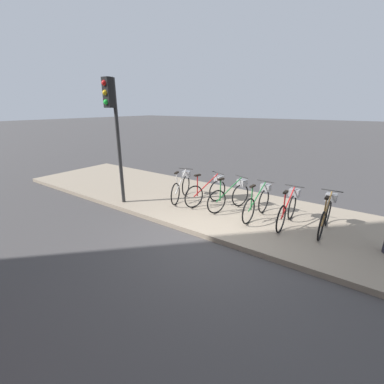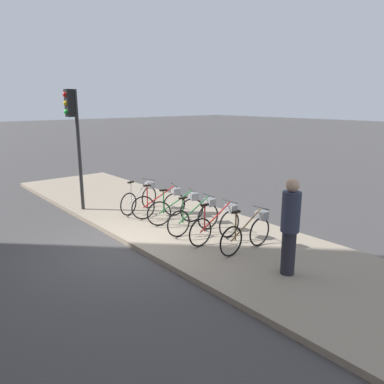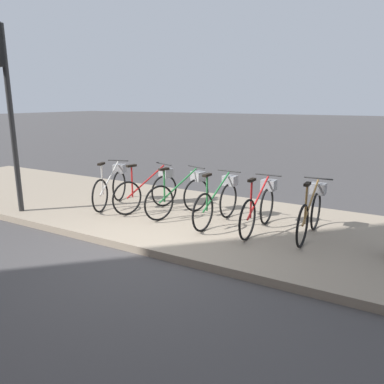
# 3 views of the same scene
# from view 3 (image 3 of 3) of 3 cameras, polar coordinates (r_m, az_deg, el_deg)

# --- Properties ---
(ground_plane) EXTENTS (120.00, 120.00, 0.00)m
(ground_plane) POSITION_cam_3_polar(r_m,az_deg,el_deg) (5.68, -7.32, -9.61)
(ground_plane) COLOR #423F3F
(sidewalk) EXTENTS (16.60, 3.54, 0.12)m
(sidewalk) POSITION_cam_3_polar(r_m,az_deg,el_deg) (7.05, 1.38, -4.27)
(sidewalk) COLOR gray
(sidewalk) RESTS_ON ground_plane
(parked_bicycle_0) EXTENTS (0.59, 1.50, 0.95)m
(parked_bicycle_0) POSITION_cam_3_polar(r_m,az_deg,el_deg) (7.92, -12.10, 1.07)
(parked_bicycle_0) COLOR black
(parked_bicycle_0) RESTS_ON sidewalk
(parked_bicycle_1) EXTENTS (0.61, 1.49, 0.95)m
(parked_bicycle_1) POSITION_cam_3_polar(r_m,az_deg,el_deg) (7.45, -6.38, 0.50)
(parked_bicycle_1) COLOR black
(parked_bicycle_1) RESTS_ON sidewalk
(parked_bicycle_2) EXTENTS (0.64, 1.48, 0.95)m
(parked_bicycle_2) POSITION_cam_3_polar(r_m,az_deg,el_deg) (7.06, -1.48, -0.15)
(parked_bicycle_2) COLOR black
(parked_bicycle_2) RESTS_ON sidewalk
(parked_bicycle_3) EXTENTS (0.46, 1.55, 0.95)m
(parked_bicycle_3) POSITION_cam_3_polar(r_m,az_deg,el_deg) (6.61, 4.15, -1.15)
(parked_bicycle_3) COLOR black
(parked_bicycle_3) RESTS_ON sidewalk
(parked_bicycle_4) EXTENTS (0.46, 1.55, 0.95)m
(parked_bicycle_4) POSITION_cam_3_polar(r_m,az_deg,el_deg) (6.33, 10.32, -2.02)
(parked_bicycle_4) COLOR black
(parked_bicycle_4) RESTS_ON sidewalk
(parked_bicycle_5) EXTENTS (0.46, 1.55, 0.95)m
(parked_bicycle_5) POSITION_cam_3_polar(r_m,az_deg,el_deg) (6.24, 17.73, -2.68)
(parked_bicycle_5) COLOR black
(parked_bicycle_5) RESTS_ON sidewalk
(traffic_light) EXTENTS (0.24, 0.40, 3.46)m
(traffic_light) POSITION_cam_3_polar(r_m,az_deg,el_deg) (7.82, -27.06, 14.99)
(traffic_light) COLOR #2D2D2D
(traffic_light) RESTS_ON sidewalk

